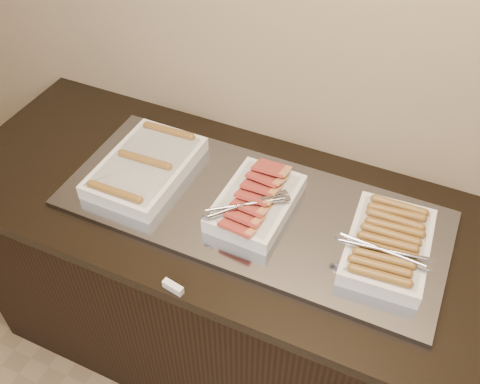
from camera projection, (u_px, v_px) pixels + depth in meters
name	position (u px, v px, depth m)	size (l,w,h in m)	color
counter	(250.00, 293.00, 2.00)	(2.06, 0.76, 0.90)	black
warming_tray	(251.00, 209.00, 1.67)	(1.20, 0.50, 0.02)	gray
dish_left	(146.00, 167.00, 1.76)	(0.26, 0.39, 0.07)	silver
dish_center	(255.00, 202.00, 1.63)	(0.24, 0.34, 0.09)	silver
dish_right	(388.00, 245.00, 1.51)	(0.26, 0.35, 0.08)	silver
label_holder	(173.00, 287.00, 1.46)	(0.06, 0.02, 0.03)	silver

